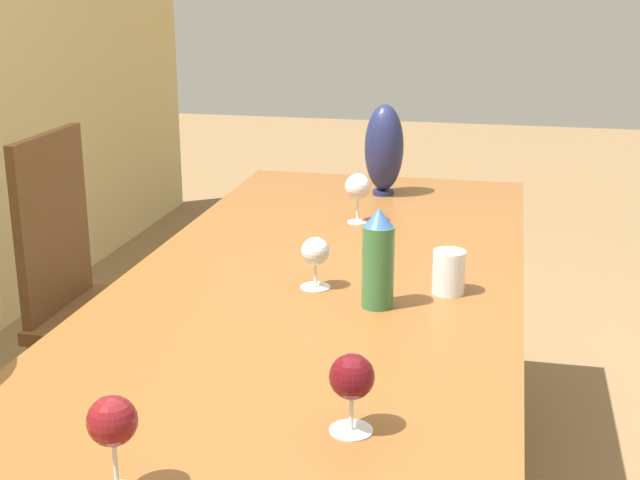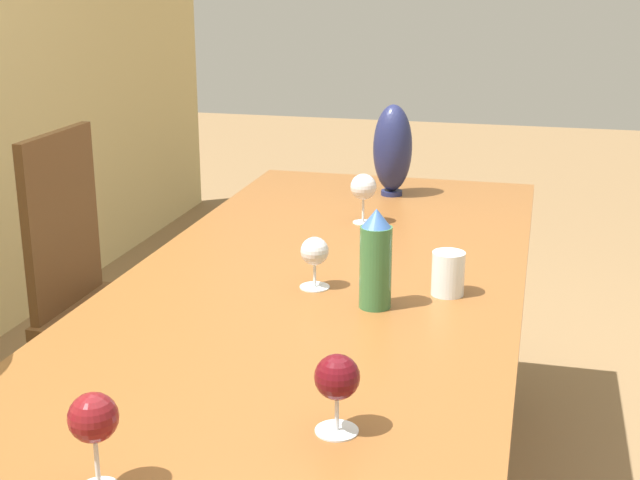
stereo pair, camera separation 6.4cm
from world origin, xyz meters
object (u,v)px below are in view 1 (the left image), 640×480
Objects in this scene: wine_glass_5 at (112,423)px; wine_glass_6 at (316,253)px; water_bottle at (378,259)px; wine_glass_0 at (352,379)px; water_tumbler at (449,272)px; wine_glass_2 at (357,187)px; vase at (384,148)px; chair_far at (94,290)px.

wine_glass_5 is 1.23× the size of wine_glass_6.
wine_glass_0 is at bearing -175.53° from water_bottle.
water_bottle is 1.68× the size of wine_glass_0.
wine_glass_5 is (-0.91, 0.39, 0.06)m from water_tumbler.
wine_glass_6 is (-0.56, -0.00, -0.02)m from wine_glass_2.
wine_glass_0 is (-0.55, -0.04, -0.02)m from water_bottle.
wine_glass_2 is 0.56m from wine_glass_6.
wine_glass_5 is (-1.78, 0.11, -0.04)m from vase.
wine_glass_5 is at bearing 129.70° from wine_glass_0.
chair_far reaches higher than water_tumbler.
vase reaches higher than chair_far.
vase is at bearing 17.66° from water_tumbler.
water_bottle is at bearing -120.57° from chair_far.
wine_glass_6 is at bearing 95.82° from water_tumbler.
water_tumbler is 0.67× the size of wine_glass_5.
wine_glass_0 is 0.91× the size of wine_glass_2.
wine_glass_6 is (0.64, 0.20, -0.01)m from wine_glass_0.
chair_far is at bearing 27.82° from wine_glass_5.
wine_glass_5 is (-0.79, 0.25, 0.00)m from water_bottle.
wine_glass_2 is at bearing -3.46° from wine_glass_5.
water_bottle is 0.19m from water_tumbler.
water_tumbler is 0.68m from wine_glass_0.
wine_glass_2 is (0.64, 0.16, -0.00)m from water_bottle.
vase is 1.98× the size of wine_glass_5.
chair_far is at bearing 59.43° from water_bottle.
wine_glass_0 is at bearing -50.30° from wine_glass_5.
water_tumbler is at bearing -8.66° from wine_glass_0.
wine_glass_5 is at bearing -152.18° from chair_far.
wine_glass_5 is at bearing 174.09° from wine_glass_6.
water_tumbler is (0.12, -0.14, -0.06)m from water_bottle.
vase is at bearing -3.68° from wine_glass_5.
water_bottle reaches higher than water_tumbler.
water_tumbler is at bearing -51.09° from water_bottle.
vase is 1.78m from wine_glass_5.
wine_glass_2 is 0.97× the size of wine_glass_5.
wine_glass_2 is 1.20× the size of wine_glass_6.
vase is 2.42× the size of wine_glass_6.
wine_glass_5 reaches higher than wine_glass_2.
water_tumbler is at bearing -84.18° from wine_glass_6.
chair_far is (1.12, 1.01, -0.34)m from wine_glass_0.
wine_glass_5 is at bearing 162.61° from water_bottle.
wine_glass_6 is at bearing 61.31° from water_bottle.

